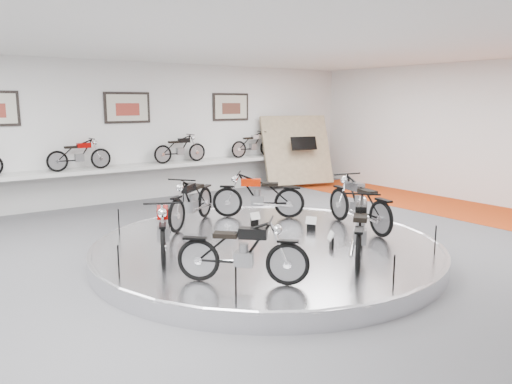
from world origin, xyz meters
TOP-DOWN VIEW (x-y plane):
  - floor at (0.00, 0.00)m, footprint 16.00×16.00m
  - ceiling at (0.00, 0.00)m, footprint 16.00×16.00m
  - wall_back at (0.00, 7.00)m, footprint 16.00×0.00m
  - orange_carpet_strip at (6.80, 0.00)m, footprint 2.40×12.60m
  - dado_band at (0.00, 6.98)m, footprint 15.68×0.04m
  - display_platform at (0.00, 0.30)m, footprint 6.40×6.40m
  - platform_rim at (0.00, 0.30)m, footprint 6.40×6.40m
  - shelf at (0.00, 6.70)m, footprint 11.00×0.55m
  - poster_center at (0.00, 6.96)m, footprint 1.35×0.06m
  - poster_right at (3.50, 6.96)m, footprint 1.35×0.06m
  - display_panel at (5.60, 6.10)m, footprint 2.56×1.52m
  - shelf_bike_b at (-1.50, 6.70)m, footprint 1.22×0.43m
  - shelf_bike_c at (1.50, 6.70)m, footprint 1.22×0.43m
  - shelf_bike_d at (4.20, 6.70)m, footprint 1.22×0.43m
  - bike_a at (1.02, 1.99)m, footprint 1.74×1.59m
  - bike_b at (-0.50, 2.29)m, footprint 1.79×1.56m
  - bike_c at (-1.92, 0.65)m, footprint 1.27×1.79m
  - bike_d at (-1.58, -1.23)m, footprint 1.56×1.54m
  - bike_e at (0.57, -1.47)m, footprint 1.76×1.64m
  - bike_f at (2.13, 0.02)m, footprint 1.04×1.95m

SIDE VIEW (x-z plane):
  - floor at x=0.00m, z-range 0.00..0.00m
  - orange_carpet_strip at x=6.80m, z-range 0.00..0.01m
  - display_platform at x=0.00m, z-range 0.00..0.30m
  - platform_rim at x=0.00m, z-range 0.22..0.32m
  - dado_band at x=0.00m, z-range 0.00..1.10m
  - bike_d at x=-1.58m, z-range 0.30..1.25m
  - bike_c at x=-1.92m, z-range 0.30..1.30m
  - bike_a at x=1.02m, z-range 0.30..1.33m
  - bike_b at x=-0.50m, z-range 0.30..1.34m
  - bike_e at x=0.57m, z-range 0.30..1.35m
  - bike_f at x=2.13m, z-range 0.30..1.39m
  - shelf at x=0.00m, z-range 0.95..1.05m
  - display_panel at x=5.60m, z-range 0.10..2.40m
  - shelf_bike_b at x=-1.50m, z-range 1.05..1.78m
  - shelf_bike_c at x=1.50m, z-range 1.05..1.78m
  - shelf_bike_d at x=4.20m, z-range 1.05..1.78m
  - wall_back at x=0.00m, z-range -6.00..10.00m
  - poster_center at x=0.00m, z-range 2.26..3.14m
  - poster_right at x=3.50m, z-range 2.26..3.14m
  - ceiling at x=0.00m, z-range 4.00..4.00m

